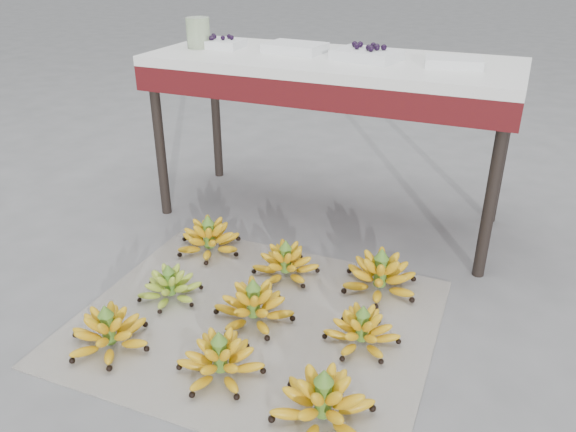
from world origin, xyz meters
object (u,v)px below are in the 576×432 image
at_px(newspaper_mat, 256,321).
at_px(bunch_front_center, 220,360).
at_px(tray_far_left, 219,43).
at_px(glass_jar, 198,33).
at_px(tray_far_right, 453,62).
at_px(bunch_mid_right, 362,331).
at_px(tray_left, 295,48).
at_px(bunch_front_right, 323,403).
at_px(bunch_back_left, 209,239).
at_px(bunch_front_left, 109,333).
at_px(bunch_mid_left, 170,286).
at_px(bunch_mid_center, 254,306).
at_px(bunch_back_right, 380,276).
at_px(vendor_table, 331,77).
at_px(bunch_back_center, 286,263).
at_px(tray_right, 367,54).

relative_size(newspaper_mat, bunch_front_center, 3.98).
distance_m(tray_far_left, glass_jar, 0.11).
xyz_separation_m(newspaper_mat, tray_far_right, (0.47, 0.91, 0.80)).
height_order(bunch_mid_right, tray_left, tray_left).
xyz_separation_m(bunch_front_right, tray_far_left, (-1.01, 1.28, 0.73)).
bearing_deg(bunch_front_center, bunch_back_left, 113.34).
bearing_deg(bunch_mid_right, tray_far_left, 140.34).
bearing_deg(bunch_front_left, tray_far_right, 71.25).
xyz_separation_m(bunch_front_right, glass_jar, (-1.09, 1.23, 0.78)).
bearing_deg(bunch_mid_left, bunch_mid_center, -20.06).
relative_size(bunch_front_left, glass_jar, 2.47).
bearing_deg(bunch_back_right, tray_far_left, 132.03).
bearing_deg(bunch_back_right, vendor_table, 109.02).
height_order(bunch_mid_right, vendor_table, vendor_table).
xyz_separation_m(tray_far_left, glass_jar, (-0.08, -0.05, 0.05)).
bearing_deg(newspaper_mat, bunch_mid_right, 3.53).
bearing_deg(bunch_back_center, bunch_mid_center, -91.76).
bearing_deg(tray_right, bunch_back_left, -134.43).
height_order(bunch_front_center, bunch_mid_center, bunch_mid_center).
height_order(newspaper_mat, tray_far_left, tray_far_left).
height_order(bunch_front_left, bunch_mid_left, bunch_front_left).
xyz_separation_m(bunch_front_right, bunch_back_right, (-0.02, 0.72, 0.00)).
relative_size(bunch_front_center, bunch_mid_right, 1.19).
height_order(bunch_back_left, bunch_back_right, bunch_back_right).
relative_size(bunch_back_left, vendor_table, 0.20).
relative_size(bunch_back_center, vendor_table, 0.17).
xyz_separation_m(bunch_mid_left, glass_jar, (-0.34, 0.88, 0.80)).
xyz_separation_m(bunch_back_center, tray_right, (0.13, 0.58, 0.74)).
distance_m(bunch_front_center, tray_left, 1.47).
bearing_deg(glass_jar, tray_far_left, 34.64).
height_order(bunch_back_center, tray_left, tray_left).
xyz_separation_m(bunch_mid_right, glass_jar, (-1.09, 0.86, 0.79)).
xyz_separation_m(bunch_mid_left, bunch_mid_center, (0.36, -0.00, 0.01)).
xyz_separation_m(bunch_mid_left, tray_left, (0.12, 0.95, 0.75)).
xyz_separation_m(newspaper_mat, bunch_mid_left, (-0.36, 0.00, 0.05)).
bearing_deg(bunch_back_center, bunch_front_left, -123.81).
bearing_deg(tray_left, bunch_front_right, -64.40).
bearing_deg(newspaper_mat, glass_jar, 128.60).
height_order(newspaper_mat, bunch_mid_left, bunch_mid_left).
bearing_deg(bunch_front_right, tray_far_right, 81.73).
relative_size(bunch_front_center, bunch_front_right, 0.98).
distance_m(bunch_back_right, glass_jar, 1.42).
xyz_separation_m(newspaper_mat, bunch_front_center, (0.02, -0.30, 0.06)).
xyz_separation_m(bunch_back_left, tray_far_left, (-0.22, 0.56, 0.74)).
bearing_deg(bunch_front_right, bunch_back_center, 116.71).
height_order(bunch_front_left, vendor_table, vendor_table).
bearing_deg(bunch_mid_left, bunch_back_right, 7.05).
bearing_deg(bunch_front_left, glass_jar, 120.80).
bearing_deg(vendor_table, tray_far_right, -0.59).
distance_m(newspaper_mat, bunch_front_left, 0.51).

